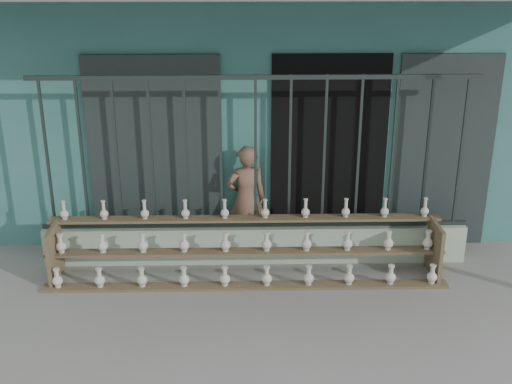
{
  "coord_description": "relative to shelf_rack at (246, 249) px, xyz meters",
  "views": [
    {
      "loc": [
        -0.15,
        -5.65,
        3.51
      ],
      "look_at": [
        0.0,
        1.0,
        1.0
      ],
      "focal_mm": 45.0,
      "sensor_mm": 36.0,
      "label": 1
    }
  ],
  "objects": [
    {
      "name": "workshop_building",
      "position": [
        0.12,
        3.34,
        1.26
      ],
      "size": [
        7.4,
        6.6,
        3.21
      ],
      "color": "#326B64",
      "rests_on": "ground"
    },
    {
      "name": "parapet_wall",
      "position": [
        0.12,
        0.41,
        -0.13
      ],
      "size": [
        5.0,
        0.2,
        0.45
      ],
      "primitive_type": "cube",
      "color": "#A7BFA4",
      "rests_on": "ground"
    },
    {
      "name": "shelf_rack",
      "position": [
        0.0,
        0.0,
        0.0
      ],
      "size": [
        4.5,
        0.68,
        0.85
      ],
      "color": "brown",
      "rests_on": "ground"
    },
    {
      "name": "ground",
      "position": [
        0.12,
        -0.89,
        -0.36
      ],
      "size": [
        60.0,
        60.0,
        0.0
      ],
      "primitive_type": "plane",
      "color": "slate"
    },
    {
      "name": "security_fence",
      "position": [
        0.12,
        0.41,
        0.99
      ],
      "size": [
        5.0,
        0.04,
        1.8
      ],
      "color": "#283330",
      "rests_on": "parapet_wall"
    },
    {
      "name": "elderly_woman",
      "position": [
        0.01,
        0.72,
        0.32
      ],
      "size": [
        0.55,
        0.42,
        1.35
      ],
      "primitive_type": "imported",
      "rotation": [
        0.0,
        0.0,
        3.36
      ],
      "color": "brown",
      "rests_on": "ground"
    }
  ]
}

